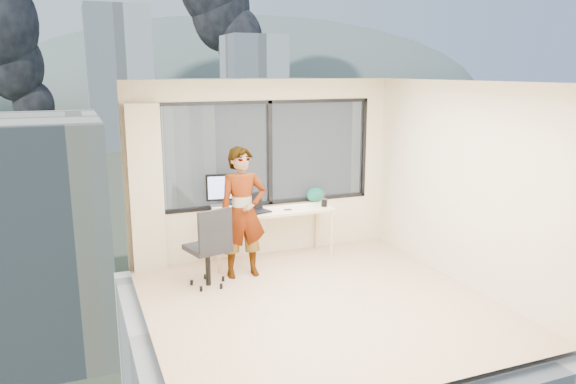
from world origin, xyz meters
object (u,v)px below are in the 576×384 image
monitor (226,193)px  handbag (316,195)px  chair (207,245)px  person (243,213)px  laptop (256,204)px  desk (271,235)px  game_console (221,208)px

monitor → handbag: bearing=13.2°
chair → person: size_ratio=0.61×
person → monitor: person is taller
monitor → laptop: size_ratio=1.45×
desk → chair: (-1.10, -0.64, 0.16)m
chair → game_console: bearing=49.2°
desk → laptop: bearing=-166.6°
person → game_console: size_ratio=6.21×
monitor → person: bearing=-74.2°
laptop → handbag: laptop is taller
desk → laptop: laptop is taller
desk → handbag: size_ratio=6.20×
person → game_console: (-0.11, 0.72, -0.09)m
desk → game_console: bearing=159.5°
desk → person: (-0.57, -0.47, 0.50)m
laptop → person: bearing=-144.2°
monitor → desk: bearing=-1.4°
chair → handbag: 2.11m
monitor → handbag: (1.44, 0.09, -0.17)m
chair → monitor: (0.47, 0.76, 0.49)m
monitor → chair: bearing=-112.1°
person → handbag: (1.37, 0.68, -0.01)m
laptop → handbag: size_ratio=1.33×
chair → handbag: bearing=8.7°
game_console → chair: bearing=-110.4°
desk → laptop: size_ratio=4.65×
game_console → laptop: (0.43, -0.31, 0.08)m
person → handbag: 1.53m
monitor → handbag: size_ratio=1.93×
person → monitor: bearing=97.7°
handbag → monitor: bearing=-159.2°
monitor → game_console: monitor is taller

